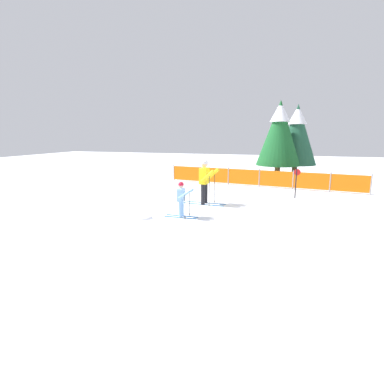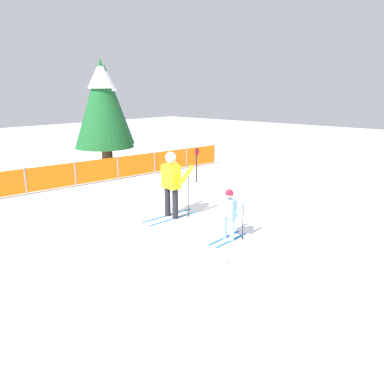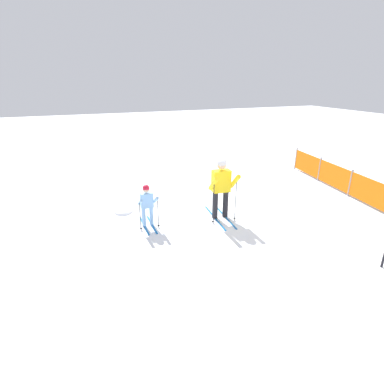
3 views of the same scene
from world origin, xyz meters
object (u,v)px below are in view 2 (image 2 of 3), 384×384
(skier_child, at_px, (229,210))
(safety_fence, at_px, (118,168))
(conifer_far, at_px, (106,103))
(conifer_near, at_px, (102,102))
(skier_adult, at_px, (172,179))
(trail_marker, at_px, (197,161))

(skier_child, relative_size, safety_fence, 0.12)
(conifer_far, distance_m, conifer_near, 1.49)
(safety_fence, bearing_deg, skier_adult, -110.33)
(safety_fence, bearing_deg, conifer_near, 66.78)
(conifer_far, relative_size, trail_marker, 3.44)
(skier_child, bearing_deg, conifer_far, 68.77)
(skier_adult, bearing_deg, conifer_near, 73.64)
(skier_adult, xyz_separation_m, conifer_far, (3.64, 7.93, 1.73))
(safety_fence, relative_size, conifer_near, 2.20)
(skier_child, xyz_separation_m, conifer_near, (2.90, 8.97, 2.20))
(conifer_far, bearing_deg, conifer_near, -131.87)
(safety_fence, bearing_deg, skier_child, -106.32)
(safety_fence, relative_size, trail_marker, 7.84)
(skier_adult, xyz_separation_m, skier_child, (-0.25, -2.14, -0.37))
(conifer_near, distance_m, trail_marker, 5.12)
(conifer_near, bearing_deg, skier_child, -107.93)
(skier_adult, xyz_separation_m, conifer_near, (2.65, 6.82, 1.83))
(safety_fence, distance_m, conifer_near, 3.29)
(skier_child, xyz_separation_m, trail_marker, (3.82, 4.38, 0.10))
(safety_fence, xyz_separation_m, trail_marker, (1.79, -2.55, 0.34))
(skier_child, height_order, trail_marker, trail_marker)
(skier_adult, distance_m, safety_fence, 5.14)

